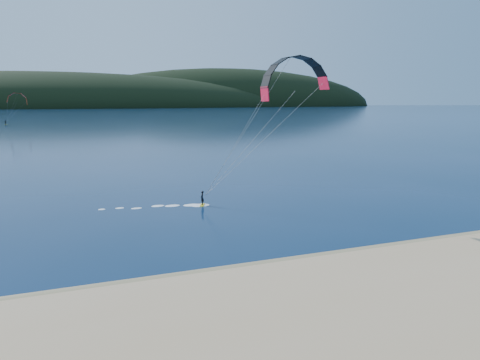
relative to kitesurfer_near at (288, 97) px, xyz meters
name	(u,v)px	position (x,y,z in m)	size (l,w,h in m)	color
ground	(221,312)	(-12.67, -17.97, -11.28)	(1800.00, 1800.00, 0.00)	#08203C
wet_sand	(199,278)	(-12.67, -13.47, -11.23)	(220.00, 2.50, 0.10)	olive
headland	(87,107)	(-12.04, 727.31, -11.28)	(1200.00, 310.00, 140.00)	black
kitesurfer_near	(288,97)	(0.00, 0.00, 0.00)	(22.35, 7.86, 14.78)	yellow
kitesurfer_far	(17,102)	(-46.29, 178.87, -1.16)	(11.13, 8.32, 13.12)	yellow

